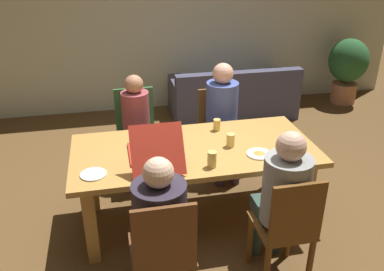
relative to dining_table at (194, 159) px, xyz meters
name	(u,v)px	position (x,y,z in m)	size (l,w,h in m)	color
ground_plane	(194,219)	(0.00, 0.00, -0.65)	(20.00, 20.00, 0.00)	brown
back_wall	(150,22)	(0.00, 2.99, 0.65)	(7.82, 0.12, 2.61)	beige
dining_table	(194,159)	(0.00, 0.00, 0.00)	(2.10, 0.99, 0.76)	#B4833D
chair_0	(287,229)	(0.48, -0.91, -0.15)	(0.40, 0.43, 0.96)	brown
person_0	(283,193)	(0.48, -0.78, 0.09)	(0.34, 0.49, 1.24)	#2F443C
chair_1	(219,126)	(0.48, 0.91, -0.14)	(0.45, 0.45, 0.92)	brown
person_1	(223,112)	(0.48, 0.77, 0.09)	(0.34, 0.52, 1.25)	#413244
chair_2	(163,253)	(-0.43, -0.98, -0.12)	(0.42, 0.43, 0.97)	brown
person_2	(159,217)	(-0.43, -0.84, 0.06)	(0.36, 0.54, 1.19)	#413B40
chair_3	(136,131)	(-0.43, 0.96, -0.13)	(0.44, 0.41, 0.97)	#366E3B
person_3	(137,123)	(-0.43, 0.81, 0.03)	(0.29, 0.50, 1.17)	#3A3D47
pizza_box_0	(154,151)	(-0.36, -0.09, 0.16)	(0.41, 0.63, 0.37)	red
plate_0	(259,154)	(0.50, -0.23, 0.12)	(0.21, 0.21, 0.03)	white
plate_1	(93,174)	(-0.86, -0.28, 0.11)	(0.20, 0.20, 0.01)	white
drinking_glass_0	(217,125)	(0.29, 0.31, 0.16)	(0.07, 0.07, 0.11)	#E6BF59
drinking_glass_1	(231,140)	(0.31, -0.04, 0.17)	(0.07, 0.07, 0.12)	#E6C566
drinking_glass_2	(212,159)	(0.06, -0.34, 0.17)	(0.07, 0.07, 0.13)	#DCC264
couch	(233,98)	(1.10, 2.32, -0.37)	(1.80, 0.78, 0.76)	#44445B
potted_plant	(348,66)	(3.01, 2.49, -0.05)	(0.61, 0.61, 1.02)	#AC6F4C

